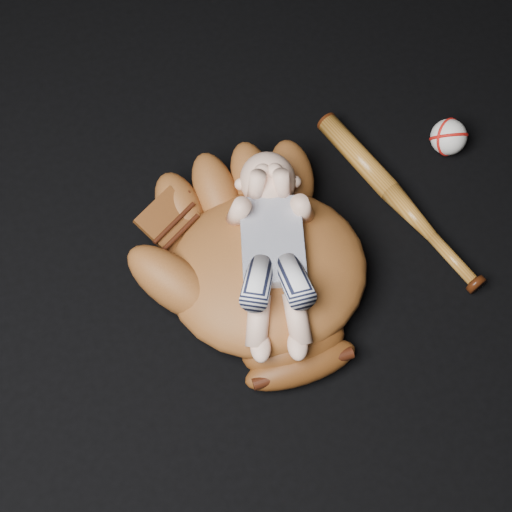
# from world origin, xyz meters

# --- Properties ---
(baseball_glove) EXTENTS (0.41, 0.46, 0.14)m
(baseball_glove) POSITION_xyz_m (0.03, 0.01, 0.07)
(baseball_glove) COLOR brown
(baseball_glove) RESTS_ON ground
(newborn_baby) EXTENTS (0.24, 0.37, 0.14)m
(newborn_baby) POSITION_xyz_m (0.03, -0.00, 0.12)
(newborn_baby) COLOR #E9B396
(newborn_baby) RESTS_ON baseball_glove
(baseball_bat) EXTENTS (0.16, 0.41, 0.04)m
(baseball_bat) POSITION_xyz_m (0.29, 0.08, 0.02)
(baseball_bat) COLOR #9B5E1E
(baseball_bat) RESTS_ON ground
(baseball) EXTENTS (0.07, 0.07, 0.07)m
(baseball) POSITION_xyz_m (0.43, 0.17, 0.03)
(baseball) COLOR white
(baseball) RESTS_ON ground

